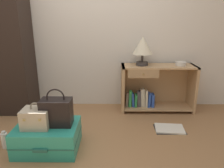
{
  "coord_description": "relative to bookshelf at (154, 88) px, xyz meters",
  "views": [
    {
      "loc": [
        0.34,
        -1.78,
        1.33
      ],
      "look_at": [
        0.32,
        0.77,
        0.55
      ],
      "focal_mm": 34.03,
      "sensor_mm": 36.0,
      "label": 1
    }
  ],
  "objects": [
    {
      "name": "table_lamp",
      "position": [
        -0.2,
        -0.01,
        0.62
      ],
      "size": [
        0.29,
        0.29,
        0.41
      ],
      "color": "#3D3838",
      "rests_on": "bookshelf"
    },
    {
      "name": "open_book_on_floor",
      "position": [
        0.1,
        -0.64,
        -0.33
      ],
      "size": [
        0.38,
        0.28,
        0.02
      ],
      "color": "white",
      "rests_on": "ground_plane"
    },
    {
      "name": "bottle",
      "position": [
        -1.78,
        -1.05,
        -0.25
      ],
      "size": [
        0.07,
        0.07,
        0.19
      ],
      "color": "white",
      "rests_on": "ground_plane"
    },
    {
      "name": "bookshelf",
      "position": [
        0.0,
        0.0,
        0.0
      ],
      "size": [
        1.07,
        0.38,
        0.69
      ],
      "color": "tan",
      "rests_on": "ground_plane"
    },
    {
      "name": "train_case",
      "position": [
        -1.39,
        -1.09,
        0.03
      ],
      "size": [
        0.27,
        0.23,
        0.27
      ],
      "color": "#B7A88E",
      "rests_on": "suitcase_large"
    },
    {
      "name": "back_wall",
      "position": [
        -0.95,
        0.25,
        0.96
      ],
      "size": [
        6.4,
        0.1,
        2.6
      ],
      "primitive_type": "cube",
      "color": "silver",
      "rests_on": "ground_plane"
    },
    {
      "name": "suitcase_large",
      "position": [
        -1.3,
        -1.06,
        -0.2
      ],
      "size": [
        0.65,
        0.51,
        0.27
      ],
      "color": "teal",
      "rests_on": "ground_plane"
    },
    {
      "name": "bowl",
      "position": [
        0.35,
        -0.02,
        0.38
      ],
      "size": [
        0.15,
        0.15,
        0.05
      ],
      "primitive_type": "cylinder",
      "color": "silver",
      "rests_on": "bookshelf"
    },
    {
      "name": "handbag",
      "position": [
        -1.19,
        -1.04,
        0.08
      ],
      "size": [
        0.31,
        0.18,
        0.39
      ],
      "color": "black",
      "rests_on": "suitcase_large"
    },
    {
      "name": "ground_plane",
      "position": [
        -0.95,
        -1.25,
        -0.34
      ],
      "size": [
        9.0,
        9.0,
        0.0
      ],
      "primitive_type": "plane",
      "color": "#9E7047"
    }
  ]
}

